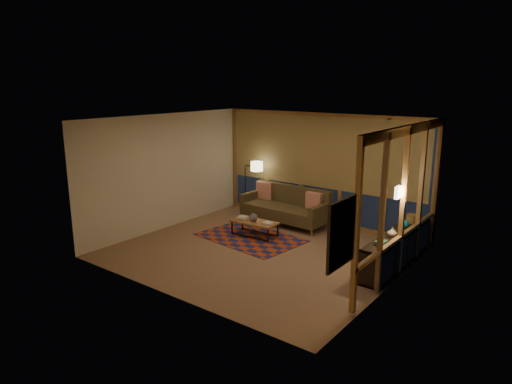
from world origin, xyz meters
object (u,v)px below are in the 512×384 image
Objects in this scene: sofa at (285,206)px; floor_lamp at (245,187)px; bookshelf at (397,249)px; coffee_table at (255,229)px.

floor_lamp is at bearing 177.96° from sofa.
sofa is at bearing 164.57° from bookshelf.
bookshelf is at bearing -26.70° from floor_lamp.
coffee_table is 1.92m from floor_lamp.
coffee_table is at bearing -59.26° from floor_lamp.
floor_lamp is 4.58m from bookshelf.
sofa is 2.05× the size of coffee_table.
bookshelf is (4.46, -0.97, -0.39)m from floor_lamp.
coffee_table is (-0.01, -1.20, -0.27)m from sofa.
sofa is 1.34m from floor_lamp.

